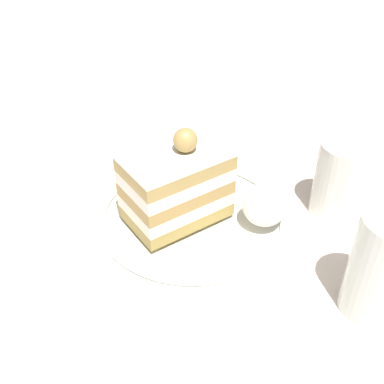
# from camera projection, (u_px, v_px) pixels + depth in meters

# --- Properties ---
(ground_plane) EXTENTS (2.40, 2.40, 0.00)m
(ground_plane) POSITION_uv_depth(u_px,v_px,m) (200.00, 243.00, 0.53)
(ground_plane) COLOR silver
(dessert_plate) EXTENTS (0.27, 0.27, 0.02)m
(dessert_plate) POSITION_uv_depth(u_px,v_px,m) (192.00, 219.00, 0.55)
(dessert_plate) COLOR white
(dessert_plate) RESTS_ON ground_plane
(cake_slice) EXTENTS (0.13, 0.13, 0.11)m
(cake_slice) POSITION_uv_depth(u_px,v_px,m) (176.00, 185.00, 0.52)
(cake_slice) COLOR tan
(cake_slice) RESTS_ON dessert_plate
(whipped_cream_dollop) EXTENTS (0.05, 0.05, 0.05)m
(whipped_cream_dollop) POSITION_uv_depth(u_px,v_px,m) (265.00, 205.00, 0.52)
(whipped_cream_dollop) COLOR white
(whipped_cream_dollop) RESTS_ON dessert_plate
(fork) EXTENTS (0.10, 0.03, 0.00)m
(fork) POSITION_uv_depth(u_px,v_px,m) (219.00, 175.00, 0.60)
(fork) COLOR silver
(fork) RESTS_ON dessert_plate
(drink_glass_near) EXTENTS (0.06, 0.06, 0.09)m
(drink_glass_near) POSITION_uv_depth(u_px,v_px,m) (339.00, 181.00, 0.55)
(drink_glass_near) COLOR white
(drink_glass_near) RESTS_ON ground_plane
(drink_glass_far) EXTENTS (0.06, 0.06, 0.11)m
(drink_glass_far) POSITION_uv_depth(u_px,v_px,m) (381.00, 272.00, 0.43)
(drink_glass_far) COLOR white
(drink_glass_far) RESTS_ON ground_plane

